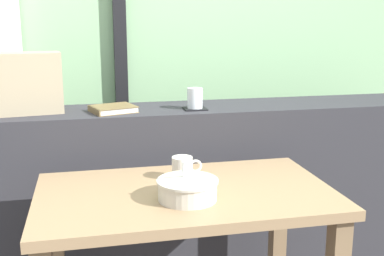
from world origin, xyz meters
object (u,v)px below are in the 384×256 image
Objects in this scene: soup_bowl at (187,190)px; ceramic_mug at (183,168)px; coaster_square at (195,109)px; closed_book at (113,109)px; throw_pillow at (23,83)px; juice_glass at (195,99)px; breakfast_table at (184,225)px.

soup_bowl is 0.21m from ceramic_mug.
coaster_square is 0.37m from closed_book.
throw_pillow reaches higher than ceramic_mug.
soup_bowl is (-0.17, -0.63, -0.19)m from juice_glass.
breakfast_table is 10.20× the size of coaster_square.
juice_glass is at bearing 75.21° from soup_bowl.
closed_book is at bearing 110.27° from breakfast_table.
coaster_square reaches higher than breakfast_table.
breakfast_table is 11.13× the size of juice_glass.
soup_bowl is (-0.01, -0.09, 0.16)m from breakfast_table.
ceramic_mug is at bearing -108.37° from juice_glass.
closed_book is 1.08× the size of soup_bowl.
ceramic_mug is at bearing 80.63° from breakfast_table.
coaster_square is at bearing 71.63° from ceramic_mug.
closed_book is at bearing 107.29° from soup_bowl.
closed_book is at bearing 177.96° from coaster_square.
juice_glass is 0.48m from ceramic_mug.
juice_glass is at bearing 73.55° from breakfast_table.
coaster_square is 0.05m from juice_glass.
ceramic_mug is (0.02, 0.12, 0.17)m from breakfast_table.
throw_pillow is at bearing 175.30° from juice_glass.
throw_pillow is (-0.37, 0.05, 0.12)m from closed_book.
juice_glass is 0.45× the size of soup_bowl.
closed_book is (-0.37, 0.01, 0.01)m from coaster_square.
throw_pillow is 0.81m from ceramic_mug.
juice_glass is at bearing 71.63° from ceramic_mug.
juice_glass is 0.75m from throw_pillow.
soup_bowl is 1.80× the size of ceramic_mug.
throw_pillow is at bearing 141.02° from ceramic_mug.
coaster_square is at bearing 73.55° from breakfast_table.
breakfast_table is 9.03× the size of ceramic_mug.
soup_bowl is (0.20, -0.64, -0.16)m from closed_book.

